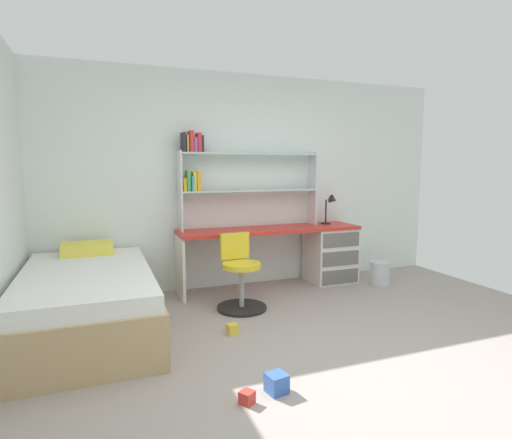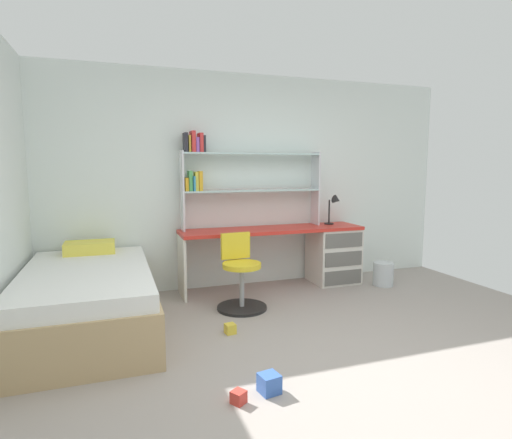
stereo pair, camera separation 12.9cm
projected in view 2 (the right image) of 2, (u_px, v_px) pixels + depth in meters
ground_plane at (337, 372)px, 3.02m from camera, size 5.65×5.81×0.02m
room_shell at (148, 188)px, 3.59m from camera, size 5.65×5.81×2.59m
desk at (318, 251)px, 5.25m from camera, size 2.24×0.53×0.74m
bookshelf_hutch at (233, 172)px, 4.92m from camera, size 1.72×0.22×1.14m
desk_lamp at (335, 205)px, 5.31m from camera, size 0.20×0.17×0.38m
swivel_chair at (241, 280)px, 4.33m from camera, size 0.52×0.52×0.78m
bed_platform at (88, 300)px, 3.73m from camera, size 1.13×1.99×0.69m
waste_bin at (383, 274)px, 5.19m from camera, size 0.25×0.25×0.29m
toy_block_yellow_0 at (230, 329)px, 3.69m from camera, size 0.10×0.10×0.09m
toy_block_blue_1 at (269, 383)px, 2.72m from camera, size 0.15×0.15×0.13m
toy_block_red_2 at (239, 397)px, 2.60m from camera, size 0.11×0.11×0.08m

